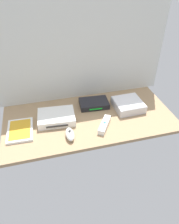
% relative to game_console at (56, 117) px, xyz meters
% --- Properties ---
extents(ground_plane, '(1.00, 0.48, 0.02)m').
position_rel_game_console_xyz_m(ground_plane, '(0.19, -0.02, -0.03)').
color(ground_plane, '#9E7F5B').
rests_on(ground_plane, ground).
extents(back_wall, '(1.10, 0.01, 0.64)m').
position_rel_game_console_xyz_m(back_wall, '(0.19, 0.22, 0.30)').
color(back_wall, silver).
rests_on(back_wall, ground).
extents(game_console, '(0.22, 0.18, 0.04)m').
position_rel_game_console_xyz_m(game_console, '(0.00, 0.00, 0.00)').
color(game_console, white).
rests_on(game_console, ground_plane).
extents(mini_computer, '(0.17, 0.17, 0.05)m').
position_rel_game_console_xyz_m(mini_computer, '(0.45, 0.01, 0.00)').
color(mini_computer, silver).
rests_on(mini_computer, ground_plane).
extents(game_case, '(0.14, 0.20, 0.02)m').
position_rel_game_console_xyz_m(game_case, '(-0.21, -0.05, -0.01)').
color(game_case, white).
rests_on(game_case, ground_plane).
extents(network_router, '(0.19, 0.13, 0.03)m').
position_rel_game_console_xyz_m(network_router, '(0.25, 0.09, -0.00)').
color(network_router, black).
rests_on(network_router, ground_plane).
extents(remote_wand, '(0.11, 0.14, 0.03)m').
position_rel_game_console_xyz_m(remote_wand, '(0.25, -0.13, -0.01)').
color(remote_wand, white).
rests_on(remote_wand, ground_plane).
extents(remote_nunchuk, '(0.05, 0.10, 0.05)m').
position_rel_game_console_xyz_m(remote_nunchuk, '(0.05, -0.16, -0.00)').
color(remote_nunchuk, white).
rests_on(remote_nunchuk, ground_plane).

